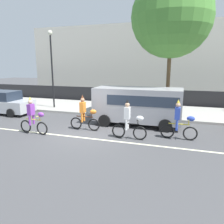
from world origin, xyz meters
The scene contains 13 objects.
ground_plane centered at (0.00, 0.00, 0.00)m, with size 80.00×80.00×0.00m, color #424244.
road_centre_line centered at (0.00, -0.50, 0.00)m, with size 36.00×0.14×0.01m, color beige.
sidewalk_curb centered at (0.00, 6.50, 0.07)m, with size 60.00×5.00×0.15m, color #9E9B93.
fence_line centered at (0.00, 9.40, 0.70)m, with size 40.00×0.08×1.40m, color black.
building_backdrop centered at (0.93, 18.00, 3.91)m, with size 28.00×8.00×7.83m, color beige.
parade_cyclist_purple centered at (-2.52, -0.67, 0.84)m, with size 1.72×0.50×1.92m.
parade_cyclist_orange centered at (-0.29, 0.73, 0.84)m, with size 1.72×0.50×1.92m.
parade_cyclist_zebra centered at (2.34, 0.06, 0.84)m, with size 1.72×0.50×1.92m.
parade_cyclist_cobalt centered at (4.60, 0.73, 0.84)m, with size 1.72×0.50×1.92m.
parked_van_grey centered at (2.26, 2.70, 1.28)m, with size 5.00×2.22×2.18m.
parked_car_silver centered at (-7.59, 2.70, 0.78)m, with size 4.10×1.92×1.64m.
street_lamp_post centered at (-5.10, 5.22, 3.99)m, with size 0.36×0.36×5.86m.
street_tree_near_lamp centered at (3.71, 4.78, 6.29)m, with size 4.88×4.88×8.59m.
Camera 1 is at (4.65, -9.69, 3.49)m, focal length 35.00 mm.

